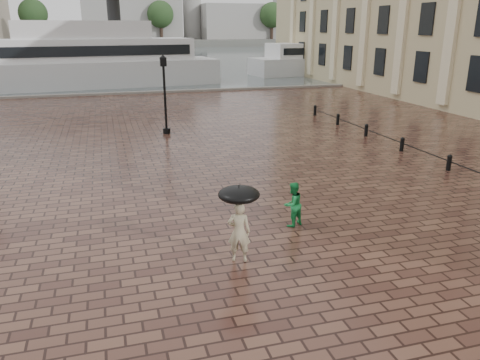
% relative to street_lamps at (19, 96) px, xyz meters
% --- Properties ---
extents(ground, '(300.00, 300.00, 0.00)m').
position_rel_street_lamps_xyz_m(ground, '(5.00, -15.33, -2.33)').
color(ground, '#381F19').
rests_on(ground, ground).
extents(harbour_water, '(240.00, 240.00, 0.00)m').
position_rel_street_lamps_xyz_m(harbour_water, '(5.00, 76.67, -2.33)').
color(harbour_water, '#404A4E').
rests_on(harbour_water, ground).
extents(quay_edge, '(80.00, 0.60, 0.30)m').
position_rel_street_lamps_xyz_m(quay_edge, '(5.00, 16.67, -2.33)').
color(quay_edge, slate).
rests_on(quay_edge, ground).
extents(far_shore, '(300.00, 60.00, 2.00)m').
position_rel_street_lamps_xyz_m(far_shore, '(5.00, 144.67, -1.33)').
color(far_shore, '#4C4C47').
rests_on(far_shore, ground).
extents(distant_skyline, '(102.50, 22.00, 33.00)m').
position_rel_street_lamps_xyz_m(distant_skyline, '(53.14, 134.67, 7.13)').
color(distant_skyline, gray).
rests_on(distant_skyline, ground).
extents(far_trees, '(188.00, 8.00, 13.50)m').
position_rel_street_lamps_xyz_m(far_trees, '(5.00, 122.67, 7.09)').
color(far_trees, '#2D2119').
rests_on(far_trees, ground).
extents(bollard_row, '(0.22, 21.22, 0.73)m').
position_rel_street_lamps_xyz_m(bollard_row, '(19.00, -8.83, -1.93)').
color(bollard_row, black).
rests_on(bollard_row, ground).
extents(street_lamps, '(15.44, 12.44, 4.40)m').
position_rel_street_lamps_xyz_m(street_lamps, '(0.00, 0.00, 0.00)').
color(street_lamps, black).
rests_on(street_lamps, ground).
extents(adult_pedestrian, '(0.71, 0.58, 1.69)m').
position_rel_street_lamps_xyz_m(adult_pedestrian, '(7.78, -17.84, -1.48)').
color(adult_pedestrian, tan).
rests_on(adult_pedestrian, ground).
extents(child_pedestrian, '(0.86, 0.79, 1.45)m').
position_rel_street_lamps_xyz_m(child_pedestrian, '(10.06, -16.04, -1.60)').
color(child_pedestrian, green).
rests_on(child_pedestrian, ground).
extents(ferry_near, '(28.10, 9.72, 9.03)m').
position_rel_street_lamps_xyz_m(ferry_near, '(3.00, 23.70, 0.39)').
color(ferry_near, silver).
rests_on(ferry_near, ground).
extents(ferry_far, '(23.06, 7.39, 7.44)m').
position_rel_street_lamps_xyz_m(ferry_far, '(34.55, 29.76, -0.09)').
color(ferry_far, silver).
rests_on(ferry_far, ground).
extents(umbrella, '(1.10, 1.10, 1.14)m').
position_rel_street_lamps_xyz_m(umbrella, '(7.78, -17.84, -0.41)').
color(umbrella, black).
rests_on(umbrella, ground).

